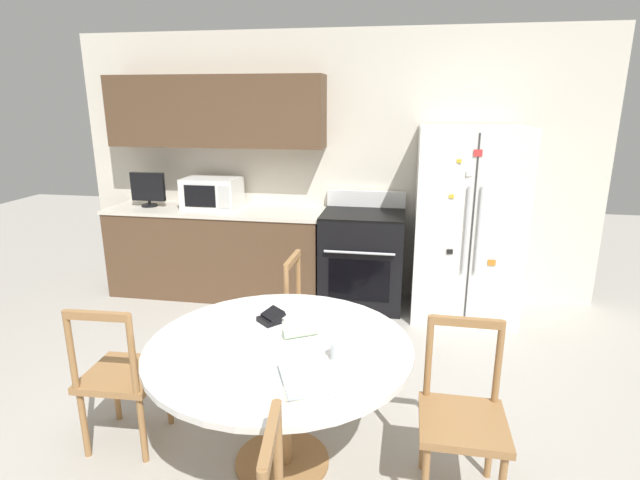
% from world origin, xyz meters
% --- Properties ---
extents(ground_plane, '(14.00, 14.00, 0.00)m').
position_xyz_m(ground_plane, '(0.00, 0.00, 0.00)').
color(ground_plane, '#B2ADA3').
extents(back_wall, '(5.20, 0.44, 2.60)m').
position_xyz_m(back_wall, '(-0.30, 2.59, 1.45)').
color(back_wall, silver).
rests_on(back_wall, ground_plane).
extents(kitchen_counter, '(2.18, 0.64, 0.90)m').
position_xyz_m(kitchen_counter, '(-1.12, 2.29, 0.45)').
color(kitchen_counter, brown).
rests_on(kitchen_counter, ground_plane).
extents(refrigerator, '(0.92, 0.78, 1.73)m').
position_xyz_m(refrigerator, '(1.31, 2.20, 0.87)').
color(refrigerator, white).
rests_on(refrigerator, ground_plane).
extents(oven_range, '(0.78, 0.68, 1.08)m').
position_xyz_m(oven_range, '(0.37, 2.26, 0.47)').
color(oven_range, black).
rests_on(oven_range, ground_plane).
extents(microwave, '(0.54, 0.39, 0.30)m').
position_xyz_m(microwave, '(-1.16, 2.33, 1.05)').
color(microwave, white).
rests_on(microwave, kitchen_counter).
extents(countertop_tv, '(0.35, 0.16, 0.35)m').
position_xyz_m(countertop_tv, '(-1.82, 2.28, 1.08)').
color(countertop_tv, black).
rests_on(countertop_tv, kitchen_counter).
extents(dining_table, '(1.38, 1.38, 0.73)m').
position_xyz_m(dining_table, '(0.15, -0.08, 0.62)').
color(dining_table, white).
rests_on(dining_table, ground_plane).
extents(dining_chair_left, '(0.44, 0.44, 0.90)m').
position_xyz_m(dining_chair_left, '(-0.79, -0.06, 0.43)').
color(dining_chair_left, '#9E7042').
rests_on(dining_chair_left, ground_plane).
extents(dining_chair_far, '(0.43, 0.43, 0.90)m').
position_xyz_m(dining_chair_far, '(0.16, 0.86, 0.43)').
color(dining_chair_far, '#9E7042').
rests_on(dining_chair_far, ground_plane).
extents(dining_chair_right, '(0.42, 0.42, 0.90)m').
position_xyz_m(dining_chair_right, '(1.08, -0.13, 0.43)').
color(dining_chair_right, '#9E7042').
rests_on(dining_chair_right, ground_plane).
extents(candle_glass, '(0.08, 0.08, 0.09)m').
position_xyz_m(candle_glass, '(0.47, -0.18, 0.77)').
color(candle_glass, silver).
rests_on(candle_glass, dining_table).
extents(folded_napkin, '(0.19, 0.14, 0.05)m').
position_xyz_m(folded_napkin, '(0.24, 0.02, 0.76)').
color(folded_napkin, beige).
rests_on(folded_napkin, dining_table).
extents(wallet, '(0.17, 0.17, 0.07)m').
position_xyz_m(wallet, '(0.03, 0.17, 0.76)').
color(wallet, black).
rests_on(wallet, dining_table).
extents(mail_stack, '(0.32, 0.36, 0.02)m').
position_xyz_m(mail_stack, '(0.36, -0.41, 0.74)').
color(mail_stack, white).
rests_on(mail_stack, dining_table).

